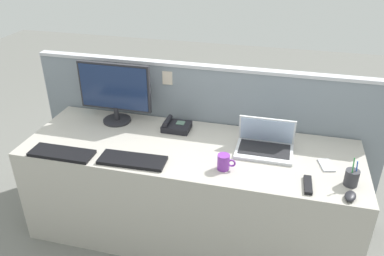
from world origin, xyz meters
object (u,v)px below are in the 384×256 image
(desktop_monitor, at_px, (115,90))
(pen_cup, at_px, (352,178))
(desk_phone, at_px, (176,126))
(computer_mouse_right_hand, at_px, (350,196))
(keyboard_main, at_px, (132,160))
(tv_remote, at_px, (308,185))
(keyboard_spare, at_px, (62,153))
(cell_phone_silver_slab, at_px, (326,165))
(coffee_mug, at_px, (224,162))
(laptop, at_px, (265,143))

(desktop_monitor, xyz_separation_m, pen_cup, (1.64, -0.42, -0.20))
(desktop_monitor, xyz_separation_m, desk_phone, (0.47, -0.03, -0.22))
(desktop_monitor, xyz_separation_m, computer_mouse_right_hand, (1.63, -0.55, -0.23))
(desk_phone, distance_m, keyboard_main, 0.50)
(computer_mouse_right_hand, bearing_deg, desktop_monitor, 177.70)
(desktop_monitor, bearing_deg, pen_cup, -14.40)
(keyboard_main, xyz_separation_m, tv_remote, (1.08, 0.01, -0.00))
(desktop_monitor, distance_m, keyboard_spare, 0.61)
(keyboard_main, height_order, keyboard_spare, same)
(desk_phone, height_order, cell_phone_silver_slab, desk_phone)
(desktop_monitor, distance_m, coffee_mug, 1.02)
(pen_cup, distance_m, cell_phone_silver_slab, 0.22)
(desk_phone, distance_m, keyboard_spare, 0.81)
(keyboard_spare, height_order, tv_remote, keyboard_spare)
(desktop_monitor, xyz_separation_m, laptop, (1.12, -0.15, -0.20))
(keyboard_main, bearing_deg, pen_cup, 1.65)
(laptop, distance_m, coffee_mug, 0.37)
(computer_mouse_right_hand, height_order, pen_cup, pen_cup)
(cell_phone_silver_slab, bearing_deg, computer_mouse_right_hand, -84.47)
(tv_remote, bearing_deg, keyboard_spare, 179.68)
(laptop, height_order, keyboard_spare, laptop)
(laptop, relative_size, coffee_mug, 3.25)
(tv_remote, bearing_deg, desk_phone, 151.23)
(desktop_monitor, xyz_separation_m, keyboard_main, (0.33, -0.50, -0.24))
(computer_mouse_right_hand, xyz_separation_m, pen_cup, (0.01, 0.13, 0.03))
(keyboard_main, bearing_deg, tv_remote, -1.56)
(keyboard_main, relative_size, cell_phone_silver_slab, 3.08)
(keyboard_main, height_order, cell_phone_silver_slab, keyboard_main)
(keyboard_spare, relative_size, computer_mouse_right_hand, 4.22)
(desktop_monitor, relative_size, laptop, 1.48)
(computer_mouse_right_hand, relative_size, tv_remote, 0.59)
(computer_mouse_right_hand, bearing_deg, desk_phone, 171.94)
(desktop_monitor, distance_m, desk_phone, 0.52)
(cell_phone_silver_slab, bearing_deg, desktop_monitor, 156.05)
(keyboard_spare, distance_m, pen_cup, 1.80)
(desk_phone, distance_m, cell_phone_silver_slab, 1.07)
(keyboard_main, height_order, coffee_mug, coffee_mug)
(laptop, bearing_deg, desk_phone, 169.23)
(pen_cup, bearing_deg, computer_mouse_right_hand, -95.73)
(keyboard_main, bearing_deg, keyboard_spare, -177.75)
(keyboard_spare, bearing_deg, coffee_mug, 4.92)
(cell_phone_silver_slab, bearing_deg, keyboard_spare, 175.30)
(laptop, xyz_separation_m, tv_remote, (0.28, -0.35, -0.04))
(desk_phone, xyz_separation_m, cell_phone_silver_slab, (1.05, -0.23, -0.02))
(desk_phone, bearing_deg, computer_mouse_right_hand, -24.59)
(laptop, bearing_deg, desktop_monitor, 172.42)
(coffee_mug, bearing_deg, tv_remote, -6.28)
(laptop, distance_m, keyboard_main, 0.88)
(laptop, relative_size, keyboard_main, 0.87)
(keyboard_spare, height_order, coffee_mug, coffee_mug)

